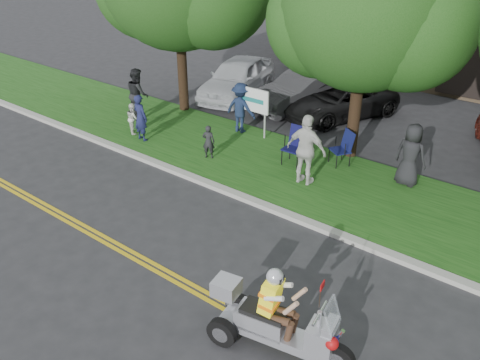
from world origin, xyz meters
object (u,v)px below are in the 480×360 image
Objects in this scene: lawn_chair_a at (344,146)px; parked_car_mid at (339,101)px; spectator_adult_right at (306,150)px; parked_car_far_left at (237,78)px; spectator_adult_mid at (138,94)px; trike_scooter at (275,322)px; lawn_chair_b at (296,143)px; spectator_adult_left at (141,118)px; parked_car_left at (304,90)px.

lawn_chair_a is 0.23× the size of parked_car_mid.
spectator_adult_right is 5.77m from parked_car_mid.
parked_car_far_left is at bearing -40.16° from spectator_adult_right.
spectator_adult_right is at bearing -154.27° from spectator_adult_mid.
parked_car_far_left is (-6.61, 3.20, 0.10)m from lawn_chair_a.
lawn_chair_b is (-3.67, 6.45, 0.15)m from trike_scooter.
lawn_chair_a is at bearing -141.18° from spectator_adult_mid.
trike_scooter is 2.53× the size of lawn_chair_a.
parked_car_far_left reaches higher than lawn_chair_b.
parked_car_far_left reaches higher than parked_car_mid.
spectator_adult_right reaches higher than spectator_adult_mid.
parked_car_far_left is (-0.44, 5.71, -0.09)m from spectator_adult_left.
trike_scooter is at bearing -62.51° from parked_car_far_left.
parked_car_mid is (-4.62, 10.94, 0.02)m from trike_scooter.
parked_car_far_left is at bearing -172.47° from lawn_chair_a.
lawn_chair_b is (-1.18, -0.82, 0.06)m from lawn_chair_a.
trike_scooter is 0.57× the size of parked_car_far_left.
spectator_adult_right reaches higher than parked_car_left.
spectator_adult_left is at bearing 170.14° from spectator_adult_mid.
parked_car_mid is at bearing -118.46° from spectator_adult_left.
spectator_adult_right is (0.91, -0.94, 0.37)m from lawn_chair_b.
spectator_adult_mid reaches higher than parked_car_far_left.
parked_car_left is at bearing 109.03° from trike_scooter.
trike_scooter is 12.56m from parked_car_left.
lawn_chair_b is at bearing 109.33° from trike_scooter.
spectator_adult_left reaches higher than parked_car_mid.
parked_car_left is at bearing -60.19° from spectator_adult_right.
parked_car_left is (-3.39, 5.45, -0.37)m from spectator_adult_right.
parked_car_far_left reaches higher than parked_car_left.
spectator_adult_mid is 0.41× the size of parked_car_left.
trike_scooter reaches higher than lawn_chair_a.
lawn_chair_a is 6.66m from spectator_adult_left.
spectator_adult_right is (-2.76, 5.51, 0.51)m from trike_scooter.
parked_car_mid is (4.48, 0.47, -0.17)m from parked_car_far_left.
lawn_chair_a is 1.43m from lawn_chair_b.
parked_car_mid reaches higher than lawn_chair_b.
spectator_adult_mid reaches higher than lawn_chair_b.
spectator_adult_mid is 0.41× the size of parked_car_mid.
parked_car_mid is at bearing -7.48° from parked_car_far_left.
lawn_chair_a is 4.25m from parked_car_mid.
parked_car_left is at bearing -99.80° from spectator_adult_mid.
spectator_adult_mid is at bearing -179.67° from lawn_chair_b.
parked_car_far_left is (1.12, 4.41, -0.24)m from spectator_adult_mid.
spectator_adult_mid is at bearing 139.04° from trike_scooter.
lawn_chair_b is 6.76m from parked_car_far_left.
lawn_chair_a is 0.56× the size of spectator_adult_mid.
trike_scooter is at bearing -37.69° from lawn_chair_a.
spectator_adult_left is at bearing -99.12° from parked_car_far_left.
parked_car_left is at bearing -4.21° from parked_car_far_left.
spectator_adult_left is at bearing 5.08° from spectator_adult_right.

